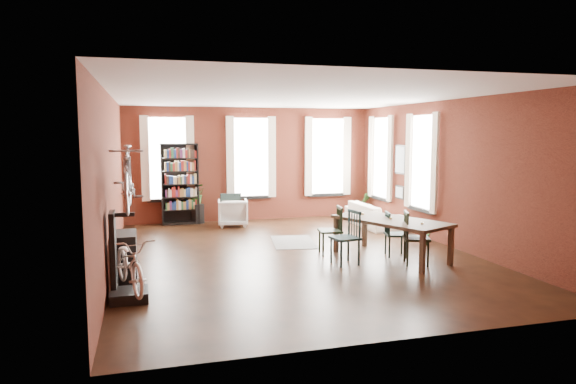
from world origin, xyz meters
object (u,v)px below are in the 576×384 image
object	(u,v)px
cream_sofa	(373,211)
dining_chair_a	(345,238)
dining_chair_b	(330,231)
bike_trainer	(130,295)
dining_chair_d	(396,234)
console_table	(124,256)
white_armchair	(233,211)
dining_table	(390,239)
bookshelf	(180,184)
plant_stand	(198,214)
dining_chair_c	(416,238)
bicycle_floor	(129,238)

from	to	relation	value
cream_sofa	dining_chair_a	bearing A→B (deg)	147.77
dining_chair_b	bike_trainer	bearing A→B (deg)	-55.35
dining_chair_a	cream_sofa	distance (m)	4.21
dining_chair_d	dining_chair_a	bearing A→B (deg)	118.46
dining_chair_d	bike_trainer	xyz separation A→B (m)	(-5.12, -1.47, -0.37)
dining_chair_d	console_table	world-z (taller)	dining_chair_d
white_armchair	console_table	size ratio (longest dim) A/B	0.99
bike_trainer	dining_chair_a	bearing A→B (deg)	16.32
dining_table	bookshelf	xyz separation A→B (m)	(-3.75, 5.08, 0.71)
cream_sofa	plant_stand	distance (m)	4.80
dining_chair_d	console_table	distance (m)	5.23
dining_chair_c	bike_trainer	world-z (taller)	dining_chair_c
dining_chair_a	cream_sofa	size ratio (longest dim) A/B	0.49
bicycle_floor	dining_chair_d	bearing A→B (deg)	1.53
dining_chair_d	white_armchair	distance (m)	4.99
dining_chair_c	cream_sofa	distance (m)	4.04
white_armchair	bike_trainer	bearing A→B (deg)	74.11
dining_chair_a	dining_chair_c	size ratio (longest dim) A/B	1.02
dining_chair_b	dining_chair_c	size ratio (longest dim) A/B	0.98
dining_chair_c	dining_chair_d	bearing A→B (deg)	25.20
dining_chair_a	bike_trainer	distance (m)	4.07
dining_table	bookshelf	size ratio (longest dim) A/B	1.05
dining_table	dining_chair_a	xyz separation A→B (m)	(-1.04, -0.18, 0.11)
bike_trainer	bicycle_floor	world-z (taller)	bicycle_floor
dining_chair_a	dining_table	bearing A→B (deg)	90.69
dining_table	dining_chair_a	bearing A→B (deg)	165.74
dining_chair_a	dining_chair_d	world-z (taller)	dining_chair_a
plant_stand	bookshelf	bearing A→B (deg)	179.05
dining_table	bike_trainer	bearing A→B (deg)	170.80
dining_chair_d	cream_sofa	size ratio (longest dim) A/B	0.43
dining_chair_b	console_table	distance (m)	4.08
dining_chair_a	dining_chair_c	world-z (taller)	dining_chair_a
console_table	dining_chair_b	bearing A→B (deg)	11.06
dining_chair_a	dining_chair_b	bearing A→B (deg)	169.96
dining_chair_b	bicycle_floor	size ratio (longest dim) A/B	0.63
bike_trainer	console_table	bearing A→B (deg)	95.02
dining_chair_a	dining_chair_b	distance (m)	0.84
dining_chair_a	dining_chair_c	bearing A→B (deg)	65.06
bicycle_floor	cream_sofa	bearing A→B (deg)	23.10
dining_chair_a	console_table	xyz separation A→B (m)	(-3.99, 0.06, -0.11)
dining_chair_c	white_armchair	distance (m)	5.63
bike_trainer	dining_table	bearing A→B (deg)	15.00
dining_chair_d	plant_stand	size ratio (longest dim) A/B	1.66
dining_chair_b	bicycle_floor	distance (m)	4.36
bike_trainer	bicycle_floor	size ratio (longest dim) A/B	0.35
dining_chair_d	cream_sofa	xyz separation A→B (m)	(1.01, 3.22, -0.04)
bicycle_floor	bike_trainer	bearing A→B (deg)	-136.97
dining_chair_a	bike_trainer	size ratio (longest dim) A/B	1.88
dining_chair_d	dining_chair_b	bearing A→B (deg)	80.92
white_armchair	bicycle_floor	bearing A→B (deg)	74.16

